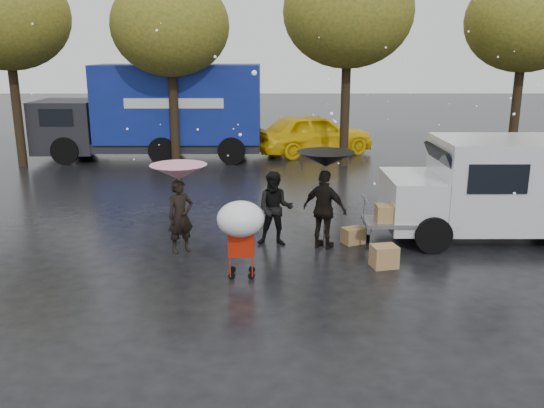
{
  "coord_description": "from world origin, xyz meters",
  "views": [
    {
      "loc": [
        -0.14,
        -10.32,
        4.03
      ],
      "look_at": [
        -0.1,
        1.0,
        0.98
      ],
      "focal_mm": 38.0,
      "sensor_mm": 36.0,
      "label": 1
    }
  ],
  "objects_px": {
    "shopping_cart": "(241,223)",
    "yellow_taxi": "(313,134)",
    "person_pink": "(181,216)",
    "person_black": "(325,210)",
    "vendor_cart": "(404,214)",
    "blue_truck": "(157,112)",
    "white_van": "(507,187)"
  },
  "relations": [
    {
      "from": "shopping_cart",
      "to": "yellow_taxi",
      "type": "bearing_deg",
      "value": 80.19
    },
    {
      "from": "person_pink",
      "to": "person_black",
      "type": "distance_m",
      "value": 2.96
    },
    {
      "from": "person_black",
      "to": "vendor_cart",
      "type": "height_order",
      "value": "person_black"
    },
    {
      "from": "yellow_taxi",
      "to": "vendor_cart",
      "type": "bearing_deg",
      "value": 162.9
    },
    {
      "from": "person_black",
      "to": "vendor_cart",
      "type": "distance_m",
      "value": 1.67
    },
    {
      "from": "person_pink",
      "to": "shopping_cart",
      "type": "xyz_separation_m",
      "value": [
        1.3,
        -1.48,
        0.31
      ]
    },
    {
      "from": "blue_truck",
      "to": "person_pink",
      "type": "bearing_deg",
      "value": -77.11
    },
    {
      "from": "person_black",
      "to": "shopping_cart",
      "type": "height_order",
      "value": "person_black"
    },
    {
      "from": "person_black",
      "to": "blue_truck",
      "type": "height_order",
      "value": "blue_truck"
    },
    {
      "from": "blue_truck",
      "to": "white_van",
      "type": "bearing_deg",
      "value": -45.65
    },
    {
      "from": "person_black",
      "to": "yellow_taxi",
      "type": "height_order",
      "value": "person_black"
    },
    {
      "from": "vendor_cart",
      "to": "yellow_taxi",
      "type": "height_order",
      "value": "yellow_taxi"
    },
    {
      "from": "vendor_cart",
      "to": "shopping_cart",
      "type": "bearing_deg",
      "value": -152.15
    },
    {
      "from": "person_pink",
      "to": "person_black",
      "type": "xyz_separation_m",
      "value": [
        2.95,
        0.23,
        0.07
      ]
    },
    {
      "from": "blue_truck",
      "to": "yellow_taxi",
      "type": "height_order",
      "value": "blue_truck"
    },
    {
      "from": "vendor_cart",
      "to": "blue_truck",
      "type": "bearing_deg",
      "value": 124.54
    },
    {
      "from": "shopping_cart",
      "to": "white_van",
      "type": "relative_size",
      "value": 0.3
    },
    {
      "from": "vendor_cart",
      "to": "person_black",
      "type": "bearing_deg",
      "value": -178.76
    },
    {
      "from": "person_pink",
      "to": "white_van",
      "type": "bearing_deg",
      "value": -24.22
    },
    {
      "from": "white_van",
      "to": "yellow_taxi",
      "type": "relative_size",
      "value": 1.03
    },
    {
      "from": "shopping_cart",
      "to": "yellow_taxi",
      "type": "relative_size",
      "value": 0.31
    },
    {
      "from": "person_pink",
      "to": "yellow_taxi",
      "type": "relative_size",
      "value": 0.32
    },
    {
      "from": "blue_truck",
      "to": "vendor_cart",
      "type": "bearing_deg",
      "value": -55.46
    },
    {
      "from": "person_pink",
      "to": "person_black",
      "type": "height_order",
      "value": "person_black"
    },
    {
      "from": "white_van",
      "to": "shopping_cart",
      "type": "bearing_deg",
      "value": -157.26
    },
    {
      "from": "person_pink",
      "to": "white_van",
      "type": "height_order",
      "value": "white_van"
    },
    {
      "from": "person_pink",
      "to": "yellow_taxi",
      "type": "distance_m",
      "value": 11.93
    },
    {
      "from": "person_black",
      "to": "shopping_cart",
      "type": "xyz_separation_m",
      "value": [
        -1.65,
        -1.72,
        0.24
      ]
    },
    {
      "from": "person_pink",
      "to": "white_van",
      "type": "xyz_separation_m",
      "value": [
        6.96,
        0.89,
        0.41
      ]
    },
    {
      "from": "vendor_cart",
      "to": "shopping_cart",
      "type": "distance_m",
      "value": 3.77
    },
    {
      "from": "vendor_cart",
      "to": "white_van",
      "type": "xyz_separation_m",
      "value": [
        2.34,
        0.62,
        0.43
      ]
    },
    {
      "from": "vendor_cart",
      "to": "blue_truck",
      "type": "relative_size",
      "value": 0.18
    }
  ]
}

